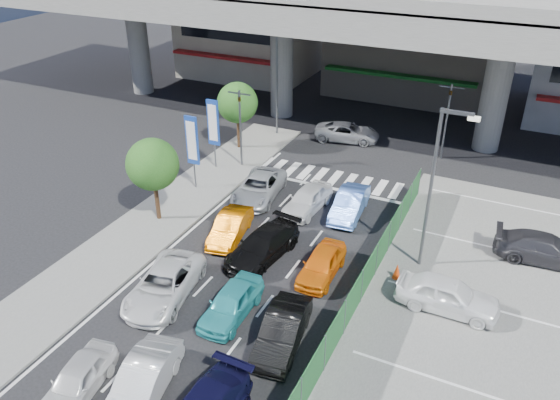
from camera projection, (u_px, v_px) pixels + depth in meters
The scene contains 30 objects.
ground at pixel (233, 296), 24.52m from camera, with size 120.00×120.00×0.00m, color black.
parking_lot at pixel (495, 342), 21.95m from camera, with size 12.00×28.00×0.06m, color #5D5D5B.
sidewalk_left at pixel (159, 219), 30.27m from camera, with size 4.00×30.00×0.12m, color #5D5D5B.
fence_run at pixel (354, 300), 22.88m from camera, with size 0.16×22.00×1.80m, color #1E5828, non-canonical shape.
expressway at pixel (387, 12), 37.59m from camera, with size 64.00×14.00×10.75m.
building_west at pixel (251, 6), 52.57m from camera, with size 12.00×10.90×13.00m.
building_center at pixel (420, 6), 46.86m from camera, with size 14.00×10.90×15.00m.
traffic_light_left at pixel (240, 110), 34.39m from camera, with size 1.60×1.24×5.20m.
traffic_light_right at pixel (449, 103), 35.51m from camera, with size 1.60×1.24×5.20m.
street_lamp_right at pixel (436, 178), 24.23m from camera, with size 1.65×0.22×8.00m.
street_lamp_left at pixel (279, 72), 38.76m from camera, with size 1.65×0.22×8.00m.
signboard_near at pixel (192, 143), 32.03m from camera, with size 0.80×0.14×4.70m.
signboard_far at pixel (213, 125), 34.55m from camera, with size 0.80×0.14×4.70m.
tree_near at pixel (153, 165), 28.65m from camera, with size 2.80×2.80×4.80m.
tree_far at pixel (237, 103), 37.23m from camera, with size 2.80×2.80×4.80m.
van_white_back_left at pixel (77, 380), 19.46m from camera, with size 1.47×3.66×1.25m, color silver.
hatch_white_back_mid at pixel (142, 382), 19.30m from camera, with size 1.46×4.19×1.38m, color silver.
sedan_white_mid_left at pixel (164, 285), 24.13m from camera, with size 2.28×4.95×1.38m, color silver.
taxi_teal_mid at pixel (231, 303), 23.10m from camera, with size 1.57×3.89×1.33m, color teal.
hatch_black_mid_right at pixel (282, 331), 21.56m from camera, with size 1.46×4.19×1.38m, color black.
taxi_orange_left at pixel (230, 227), 28.40m from camera, with size 1.37×3.94×1.30m, color #DE6A01.
sedan_black_mid at pixel (263, 246), 26.81m from camera, with size 1.93×4.76×1.38m, color black.
taxi_orange_right at pixel (322, 264), 25.57m from camera, with size 1.52×3.79×1.29m, color orange.
wagon_silver_front_left at pixel (259, 187), 32.20m from camera, with size 2.25×4.88×1.36m, color #A7ABAF.
sedan_white_front_mid at pixel (307, 199), 30.92m from camera, with size 1.63×4.05×1.38m, color silver.
kei_truck_front_right at pixel (350, 204), 30.48m from camera, with size 1.46×4.19×1.38m, color #5787EF.
crossing_wagon_silver at pixel (347, 132), 39.82m from camera, with size 2.16×4.68×1.30m, color #939499.
parked_sedan_white at pixel (448, 295), 23.34m from camera, with size 1.76×4.37×1.49m, color white.
parked_sedan_dgrey at pixel (545, 249), 26.48m from camera, with size 1.92×4.73×1.37m, color #312F34.
traffic_cone at pixel (397, 271), 25.41m from camera, with size 0.40×0.40×0.77m, color red.
Camera 1 is at (10.21, -16.52, 15.72)m, focal length 35.00 mm.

